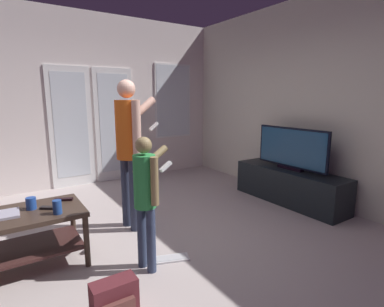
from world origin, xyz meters
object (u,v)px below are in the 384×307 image
(flat_screen_tv, at_px, (291,148))
(cup_near_edge, at_px, (57,207))
(loose_keyboard, at_px, (165,259))
(person_adult, at_px, (130,142))
(backpack, at_px, (115,300))
(tv_remote_black, at_px, (63,199))
(tv_stand, at_px, (289,186))
(coffee_table, at_px, (27,228))
(cup_by_laptop, at_px, (31,203))
(person_child, at_px, (146,192))
(dvd_remote_slim, at_px, (50,208))

(flat_screen_tv, relative_size, cup_near_edge, 9.44)
(loose_keyboard, height_order, cup_near_edge, cup_near_edge)
(person_adult, relative_size, backpack, 5.44)
(cup_near_edge, distance_m, tv_remote_black, 0.35)
(tv_stand, height_order, loose_keyboard, tv_stand)
(cup_near_edge, bearing_deg, flat_screen_tv, 0.22)
(coffee_table, relative_size, tv_remote_black, 5.53)
(loose_keyboard, relative_size, cup_near_edge, 3.80)
(backpack, bearing_deg, cup_by_laptop, 108.60)
(coffee_table, distance_m, person_child, 1.11)
(flat_screen_tv, bearing_deg, person_child, -169.99)
(coffee_table, distance_m, backpack, 1.14)
(coffee_table, xyz_separation_m, person_child, (0.87, -0.60, 0.34))
(backpack, height_order, tv_remote_black, tv_remote_black)
(backpack, relative_size, loose_keyboard, 0.67)
(person_child, xyz_separation_m, tv_remote_black, (-0.53, 0.74, -0.19))
(person_adult, bearing_deg, dvd_remote_slim, -161.03)
(flat_screen_tv, distance_m, cup_by_laptop, 3.25)
(backpack, distance_m, dvd_remote_slim, 1.10)
(coffee_table, bearing_deg, backpack, -67.64)
(flat_screen_tv, bearing_deg, tv_stand, -65.65)
(coffee_table, relative_size, person_child, 0.80)
(tv_stand, distance_m, cup_near_edge, 3.08)
(flat_screen_tv, bearing_deg, cup_near_edge, -179.78)
(person_child, distance_m, loose_keyboard, 0.72)
(coffee_table, xyz_separation_m, tv_stand, (3.29, -0.18, -0.13))
(backpack, relative_size, cup_near_edge, 2.56)
(cup_by_laptop, distance_m, dvd_remote_slim, 0.17)
(flat_screen_tv, height_order, tv_remote_black, flat_screen_tv)
(tv_stand, height_order, person_child, person_child)
(flat_screen_tv, distance_m, backpack, 3.06)
(cup_near_edge, bearing_deg, person_adult, 28.47)
(dvd_remote_slim, bearing_deg, person_child, -4.20)
(cup_by_laptop, bearing_deg, dvd_remote_slim, -32.11)
(person_child, relative_size, backpack, 3.82)
(flat_screen_tv, height_order, cup_by_laptop, flat_screen_tv)
(cup_by_laptop, xyz_separation_m, tv_remote_black, (0.28, 0.08, -0.04))
(tv_stand, height_order, cup_near_edge, cup_near_edge)
(coffee_table, distance_m, tv_remote_black, 0.40)
(tv_stand, distance_m, person_adult, 2.38)
(person_adult, bearing_deg, flat_screen_tv, -11.59)
(person_child, bearing_deg, flat_screen_tv, 10.01)
(person_adult, relative_size, loose_keyboard, 3.67)
(backpack, distance_m, loose_keyboard, 0.79)
(backpack, bearing_deg, tv_remote_black, 94.13)
(coffee_table, xyz_separation_m, tv_remote_black, (0.34, 0.14, 0.15))
(coffee_table, xyz_separation_m, cup_near_edge, (0.23, -0.19, 0.20))
(coffee_table, height_order, cup_near_edge, cup_near_edge)
(loose_keyboard, xyz_separation_m, cup_near_edge, (-0.83, 0.39, 0.56))
(person_adult, height_order, person_child, person_adult)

